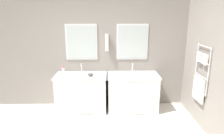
{
  "coord_description": "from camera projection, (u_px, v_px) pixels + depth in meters",
  "views": [
    {
      "loc": [
        0.44,
        -2.38,
        2.07
      ],
      "look_at": [
        0.52,
        1.4,
        1.06
      ],
      "focal_mm": 32.0,
      "sensor_mm": 36.0,
      "label": 1
    }
  ],
  "objects": [
    {
      "name": "wall_back",
      "position": [
        89.0,
        49.0,
        4.45
      ],
      "size": [
        5.96,
        0.16,
        2.6
      ],
      "color": "gray",
      "rests_on": "ground_plane"
    },
    {
      "name": "wall_right",
      "position": [
        211.0,
        61.0,
        3.4
      ],
      "size": [
        0.13,
        4.0,
        2.6
      ],
      "color": "gray",
      "rests_on": "ground_plane"
    },
    {
      "name": "vanity_left",
      "position": [
        81.0,
        93.0,
        4.32
      ],
      "size": [
        1.09,
        0.65,
        0.81
      ],
      "color": "white",
      "rests_on": "ground_plane"
    },
    {
      "name": "vanity_right",
      "position": [
        133.0,
        92.0,
        4.34
      ],
      "size": [
        1.09,
        0.65,
        0.81
      ],
      "color": "white",
      "rests_on": "ground_plane"
    },
    {
      "name": "faucet_left",
      "position": [
        82.0,
        68.0,
        4.36
      ],
      "size": [
        0.17,
        0.13,
        0.21
      ],
      "color": "silver",
      "rests_on": "vanity_left"
    },
    {
      "name": "faucet_right",
      "position": [
        132.0,
        68.0,
        4.38
      ],
      "size": [
        0.17,
        0.13,
        0.21
      ],
      "color": "silver",
      "rests_on": "vanity_right"
    },
    {
      "name": "toiletry_bottle",
      "position": [
        63.0,
        72.0,
        4.13
      ],
      "size": [
        0.05,
        0.05,
        0.21
      ],
      "color": "silver",
      "rests_on": "vanity_left"
    },
    {
      "name": "amenity_bowl",
      "position": [
        90.0,
        75.0,
        4.16
      ],
      "size": [
        0.11,
        0.11,
        0.07
      ],
      "color": "#4C4742",
      "rests_on": "vanity_left"
    },
    {
      "name": "soap_dish",
      "position": [
        118.0,
        75.0,
        4.15
      ],
      "size": [
        0.1,
        0.07,
        0.04
      ],
      "color": "white",
      "rests_on": "vanity_right"
    }
  ]
}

